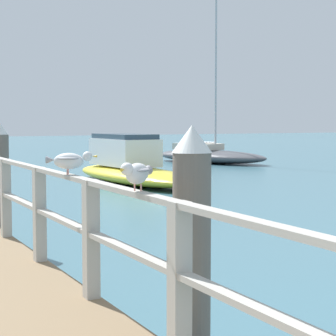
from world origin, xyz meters
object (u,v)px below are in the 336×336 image
object	(u,v)px
boat_5	(209,155)
seagull_background	(70,160)
dock_piling_near	(192,263)
dock_piling_far	(1,184)
boat_2	(131,167)
seagull_foreground	(137,172)

from	to	relation	value
boat_5	seagull_background	bearing A→B (deg)	36.24
dock_piling_near	dock_piling_far	size ratio (longest dim) A/B	1.00
boat_2	dock_piling_far	bearing A→B (deg)	-129.22
boat_5	seagull_foreground	bearing A→B (deg)	38.12
seagull_background	dock_piling_far	bearing A→B (deg)	-155.12
dock_piling_near	boat_5	distance (m)	25.81
seagull_foreground	boat_5	distance (m)	25.94
dock_piling_near	boat_5	xyz separation A→B (m)	(13.32, 22.10, -0.63)
dock_piling_far	dock_piling_near	bearing A→B (deg)	-90.00
seagull_foreground	boat_2	world-z (taller)	seagull_foreground
dock_piling_near	boat_5	size ratio (longest dim) A/B	0.23
dock_piling_far	boat_2	size ratio (longest dim) A/B	0.29
dock_piling_near	boat_5	bearing A→B (deg)	58.92
dock_piling_far	seagull_background	distance (m)	4.73
dock_piling_far	boat_5	distance (m)	20.66
boat_2	seagull_foreground	bearing A→B (deg)	-117.53
seagull_foreground	boat_2	xyz separation A→B (m)	(6.46, 14.79, -1.16)
boat_5	boat_2	bearing A→B (deg)	24.86
seagull_foreground	boat_5	bearing A→B (deg)	-74.10
dock_piling_near	dock_piling_far	xyz separation A→B (m)	(0.00, 6.32, 0.00)
seagull_foreground	boat_5	xyz separation A→B (m)	(13.71, 21.99, -1.30)
dock_piling_near	dock_piling_far	world-z (taller)	same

